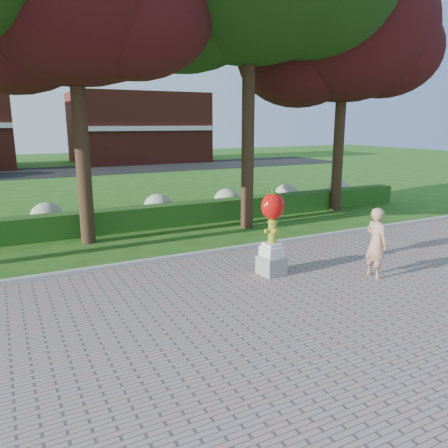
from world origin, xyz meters
The scene contains 10 objects.
ground centered at (0.00, 0.00, 0.00)m, with size 100.00×100.00×0.00m, color #215916.
walkway centered at (0.00, -4.00, 0.02)m, with size 40.00×14.00×0.04m, color gray.
curb centered at (0.00, 3.00, 0.07)m, with size 40.00×0.18×0.15m, color #ADADA5.
lawn_hedge centered at (0.00, 7.00, 0.40)m, with size 24.00×0.70×0.80m, color #264F16.
hydrangea_row centered at (0.57, 8.00, 0.55)m, with size 20.10×1.10×0.99m.
street centered at (0.00, 28.00, 0.01)m, with size 50.00×8.00×0.02m, color black.
building_right centered at (8.00, 34.00, 3.20)m, with size 12.00×8.00×6.40m, color maroon.
tree_far_right centered at (8.40, 6.58, 6.97)m, with size 7.88×6.72×10.21m.
hydrant_sculpture centered at (1.45, 0.77, 1.15)m, with size 0.62×0.62×2.10m.
woman centered at (3.57, -0.53, 0.90)m, with size 0.63×0.41×1.72m, color tan.
Camera 1 is at (-4.29, -7.82, 3.71)m, focal length 35.00 mm.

